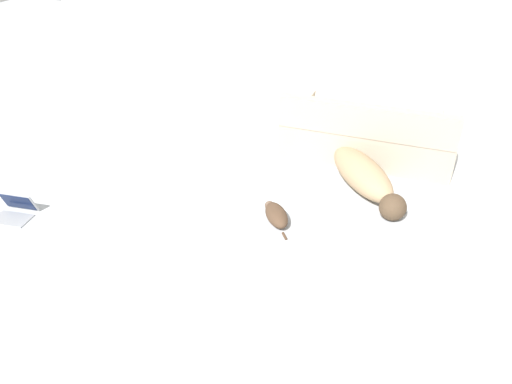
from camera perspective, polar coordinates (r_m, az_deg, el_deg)
ground_plane at (r=3.60m, az=-18.07°, el=-20.18°), size 20.00×20.00×0.00m
wall_back at (r=6.49m, az=5.65°, el=18.54°), size 7.34×0.06×2.57m
couch at (r=5.97m, az=12.66°, el=6.26°), size 1.95×0.91×0.76m
dog at (r=5.30m, az=12.37°, el=1.71°), size 1.11×1.32×0.33m
cat at (r=4.74m, az=2.30°, el=-2.59°), size 0.40×0.49×0.16m
laptop_open at (r=5.36m, az=-25.77°, el=-1.75°), size 0.39×0.35×0.22m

